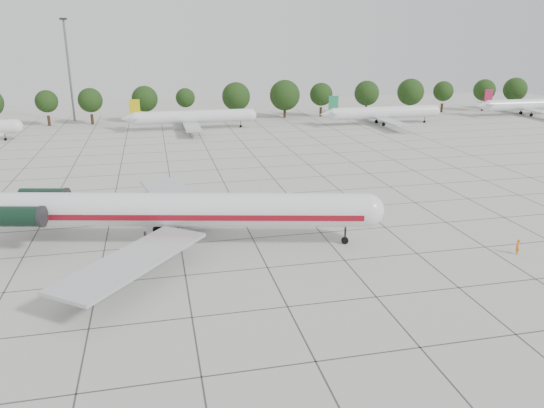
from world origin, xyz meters
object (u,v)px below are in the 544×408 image
(bg_airliner_c, at_px, (193,117))
(bg_airliner_e, at_px, (530,105))
(main_airliner, at_px, (157,209))
(floodlight_mast, at_px, (68,64))
(ground_crew, at_px, (517,247))
(bg_airliner_d, at_px, (384,113))

(bg_airliner_c, distance_m, bg_airliner_e, 93.15)
(main_airliner, distance_m, floodlight_mast, 93.85)
(bg_airliner_c, relative_size, floodlight_mast, 1.11)
(ground_crew, xyz_separation_m, bg_airliner_d, (20.21, 79.24, 2.10))
(bg_airliner_d, bearing_deg, bg_airliner_c, 175.87)
(bg_airliner_d, distance_m, floodlight_mast, 80.52)
(bg_airliner_c, height_order, floodlight_mast, floodlight_mast)
(main_airliner, bearing_deg, bg_airliner_c, 95.54)
(bg_airliner_c, distance_m, bg_airliner_d, 47.10)
(floodlight_mast, bearing_deg, ground_crew, -61.30)
(ground_crew, distance_m, bg_airliner_c, 86.88)
(ground_crew, relative_size, bg_airliner_c, 0.06)
(bg_airliner_c, bearing_deg, main_airliner, -97.63)
(bg_airliner_c, xyz_separation_m, bg_airliner_d, (46.98, -3.39, 0.00))
(ground_crew, relative_size, bg_airliner_e, 0.06)
(bg_airliner_d, distance_m, bg_airliner_e, 46.49)
(main_airliner, bearing_deg, bg_airliner_e, 48.82)
(bg_airliner_e, relative_size, floodlight_mast, 1.11)
(bg_airliner_c, xyz_separation_m, bg_airliner_e, (93.13, 2.27, 0.00))
(main_airliner, bearing_deg, bg_airliner_d, 63.43)
(bg_airliner_c, height_order, bg_airliner_d, same)
(ground_crew, relative_size, bg_airliner_d, 0.06)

